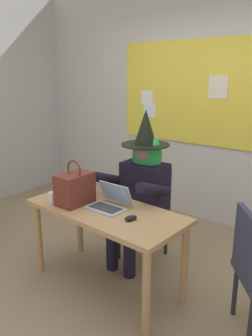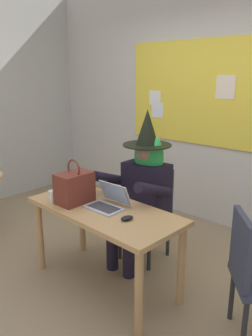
% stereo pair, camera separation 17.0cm
% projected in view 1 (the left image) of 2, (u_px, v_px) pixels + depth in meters
% --- Properties ---
extents(ground_plane, '(24.00, 24.00, 0.00)m').
position_uv_depth(ground_plane, '(105.00, 286.00, 2.92)').
color(ground_plane, '#937A5B').
extents(wall_back_bulletin, '(5.37, 2.02, 2.91)m').
position_uv_depth(wall_back_bulletin, '(211.00, 101.00, 3.91)').
color(wall_back_bulletin, beige).
rests_on(wall_back_bulletin, ground).
extents(desk_main, '(1.36, 0.65, 0.71)m').
position_uv_depth(desk_main, '(106.00, 220.00, 2.77)').
color(desk_main, tan).
rests_on(desk_main, ground).
extents(chair_at_desk, '(0.46, 0.46, 0.89)m').
position_uv_depth(chair_at_desk, '(147.00, 207.00, 3.33)').
color(chair_at_desk, '#2D3347').
rests_on(chair_at_desk, ground).
extents(person_costumed, '(0.61, 0.70, 1.46)m').
position_uv_depth(person_costumed, '(141.00, 182.00, 3.16)').
color(person_costumed, black).
rests_on(person_costumed, ground).
extents(laptop, '(0.31, 0.27, 0.19)m').
position_uv_depth(laptop, '(110.00, 203.00, 2.76)').
color(laptop, '#B7B7BC').
rests_on(laptop, desk_main).
extents(computer_mouse, '(0.09, 0.12, 0.03)m').
position_uv_depth(computer_mouse, '(131.00, 218.00, 2.53)').
color(computer_mouse, black).
rests_on(computer_mouse, desk_main).
extents(handbag, '(0.20, 0.30, 0.38)m').
position_uv_depth(handbag, '(75.00, 188.00, 2.82)').
color(handbag, maroon).
rests_on(handbag, desk_main).
extents(coffee_mug, '(0.08, 0.08, 0.09)m').
position_uv_depth(coffee_mug, '(53.00, 198.00, 2.86)').
color(coffee_mug, silver).
rests_on(coffee_mug, desk_main).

